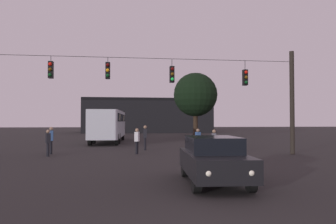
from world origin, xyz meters
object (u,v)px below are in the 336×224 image
object	(u,v)px
city_bus	(109,123)
car_near_right	(213,159)
pedestrian_trailing	(214,141)
pedestrian_crossing_left	(198,140)
tree_left_silhouette	(195,95)
pedestrian_crossing_right	(48,141)
pedestrian_crossing_center	(51,139)
pedestrian_near_bus	(137,140)
pedestrian_far_side	(145,136)
car_far_left	(104,131)

from	to	relation	value
city_bus	car_near_right	xyz separation A→B (m)	(4.38, -21.90, -1.07)
car_near_right	pedestrian_trailing	size ratio (longest dim) A/B	2.86
pedestrian_crossing_left	tree_left_silhouette	world-z (taller)	tree_left_silhouette
city_bus	pedestrian_crossing_right	size ratio (longest dim) A/B	7.23
pedestrian_crossing_center	pedestrian_trailing	xyz separation A→B (m)	(9.62, -2.55, -0.08)
pedestrian_crossing_right	pedestrian_trailing	xyz separation A→B (m)	(9.52, -1.25, 0.01)
car_near_right	city_bus	bearing A→B (deg)	101.31
pedestrian_crossing_left	tree_left_silhouette	xyz separation A→B (m)	(3.72, 17.85, 4.26)
car_near_right	tree_left_silhouette	size ratio (longest dim) A/B	0.57
pedestrian_trailing	pedestrian_crossing_center	bearing A→B (deg)	165.13
pedestrian_crossing_left	city_bus	bearing A→B (deg)	116.71
pedestrian_near_bus	pedestrian_trailing	xyz separation A→B (m)	(4.37, -1.89, -0.03)
pedestrian_crossing_center	pedestrian_far_side	distance (m)	6.30
car_far_left	pedestrian_crossing_left	bearing A→B (deg)	-71.45
car_near_right	pedestrian_crossing_left	xyz separation A→B (m)	(1.69, 9.84, 0.08)
pedestrian_crossing_left	pedestrian_crossing_center	distance (m)	9.09
pedestrian_crossing_center	pedestrian_far_side	bearing A→B (deg)	19.80
pedestrian_far_side	pedestrian_crossing_right	bearing A→B (deg)	-149.46
pedestrian_crossing_center	pedestrian_crossing_right	xyz separation A→B (m)	(0.10, -1.31, -0.09)
tree_left_silhouette	car_far_left	bearing A→B (deg)	164.62
car_near_right	pedestrian_far_side	distance (m)	12.85
pedestrian_crossing_right	tree_left_silhouette	size ratio (longest dim) A/B	0.20
car_near_right	pedestrian_crossing_center	distance (m)	12.94
car_far_left	pedestrian_crossing_left	distance (m)	21.94
pedestrian_far_side	car_near_right	bearing A→B (deg)	-83.56
pedestrian_crossing_center	pedestrian_far_side	world-z (taller)	pedestrian_far_side
pedestrian_crossing_left	tree_left_silhouette	distance (m)	18.73
pedestrian_crossing_right	pedestrian_far_side	distance (m)	6.77
pedestrian_crossing_left	pedestrian_trailing	xyz separation A→B (m)	(0.56, -1.76, -0.01)
city_bus	pedestrian_near_bus	world-z (taller)	city_bus
pedestrian_crossing_right	car_near_right	bearing A→B (deg)	-52.05
car_far_left	pedestrian_crossing_center	world-z (taller)	pedestrian_crossing_center
pedestrian_crossing_center	tree_left_silhouette	bearing A→B (deg)	53.16
city_bus	pedestrian_crossing_left	xyz separation A→B (m)	(6.07, -12.06, -0.99)
city_bus	pedestrian_near_bus	size ratio (longest dim) A/B	7.01
car_far_left	pedestrian_far_side	distance (m)	18.28
pedestrian_trailing	tree_left_silhouette	distance (m)	20.32
car_near_right	car_far_left	xyz separation A→B (m)	(-5.29, 30.63, 0.00)
pedestrian_crossing_right	tree_left_silhouette	world-z (taller)	tree_left_silhouette
pedestrian_crossing_left	pedestrian_near_bus	distance (m)	3.82
pedestrian_crossing_center	tree_left_silhouette	distance (m)	21.72
pedestrian_near_bus	pedestrian_trailing	distance (m)	4.76
pedestrian_far_side	pedestrian_crossing_center	bearing A→B (deg)	-160.20
pedestrian_crossing_left	pedestrian_crossing_right	bearing A→B (deg)	-176.73
car_far_left	tree_left_silhouette	size ratio (longest dim) A/B	0.57
car_near_right	tree_left_silhouette	world-z (taller)	tree_left_silhouette
car_far_left	pedestrian_far_side	xyz separation A→B (m)	(3.85, -17.87, 0.19)
pedestrian_crossing_right	pedestrian_trailing	bearing A→B (deg)	-7.45
car_near_right	car_far_left	distance (m)	31.09
car_far_left	tree_left_silhouette	distance (m)	11.92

